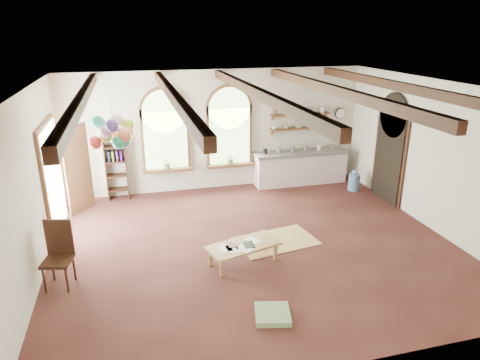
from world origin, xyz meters
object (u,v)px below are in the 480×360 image
object	(u,v)px
balloon_cluster	(113,132)
kitchen_counter	(300,167)
coffee_table	(243,246)
side_chair	(59,268)

from	to	relation	value
balloon_cluster	kitchen_counter	bearing A→B (deg)	26.13
coffee_table	side_chair	world-z (taller)	side_chair
coffee_table	balloon_cluster	bearing A→B (deg)	146.80
kitchen_counter	side_chair	bearing A→B (deg)	-147.72
coffee_table	balloon_cluster	distance (m)	3.28
side_chair	coffee_table	bearing A→B (deg)	-1.27
side_chair	balloon_cluster	bearing A→B (deg)	52.06
kitchen_counter	coffee_table	distance (m)	4.69
kitchen_counter	balloon_cluster	world-z (taller)	balloon_cluster
coffee_table	balloon_cluster	size ratio (longest dim) A/B	1.28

